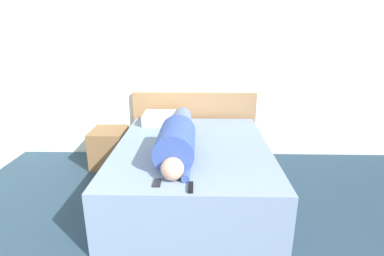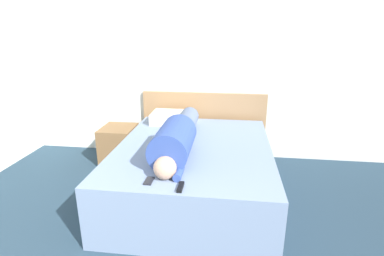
{
  "view_description": "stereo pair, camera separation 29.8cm",
  "coord_description": "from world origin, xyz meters",
  "px_view_note": "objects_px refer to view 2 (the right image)",
  "views": [
    {
      "loc": [
        0.15,
        -0.59,
        1.78
      ],
      "look_at": [
        0.08,
        2.25,
        0.84
      ],
      "focal_mm": 28.0,
      "sensor_mm": 36.0,
      "label": 1
    },
    {
      "loc": [
        0.45,
        -0.57,
        1.78
      ],
      "look_at": [
        0.08,
        2.25,
        0.84
      ],
      "focal_mm": 28.0,
      "sensor_mm": 36.0,
      "label": 2
    }
  ],
  "objects_px": {
    "person_lying": "(178,137)",
    "cell_phone": "(149,181)",
    "bed": "(194,171)",
    "tv_remote": "(181,187)",
    "pillow_near_headboard": "(173,118)",
    "nightstand": "(119,144)"
  },
  "relations": [
    {
      "from": "bed",
      "to": "person_lying",
      "type": "height_order",
      "value": "person_lying"
    },
    {
      "from": "person_lying",
      "to": "cell_phone",
      "type": "xyz_separation_m",
      "value": [
        -0.12,
        -0.67,
        -0.15
      ]
    },
    {
      "from": "tv_remote",
      "to": "cell_phone",
      "type": "bearing_deg",
      "value": 164.69
    },
    {
      "from": "bed",
      "to": "person_lying",
      "type": "distance_m",
      "value": 0.5
    },
    {
      "from": "nightstand",
      "to": "cell_phone",
      "type": "distance_m",
      "value": 1.86
    },
    {
      "from": "bed",
      "to": "person_lying",
      "type": "xyz_separation_m",
      "value": [
        -0.15,
        -0.17,
        0.45
      ]
    },
    {
      "from": "bed",
      "to": "nightstand",
      "type": "distance_m",
      "value": 1.38
    },
    {
      "from": "cell_phone",
      "to": "person_lying",
      "type": "bearing_deg",
      "value": 79.68
    },
    {
      "from": "person_lying",
      "to": "tv_remote",
      "type": "bearing_deg",
      "value": -78.3
    },
    {
      "from": "person_lying",
      "to": "tv_remote",
      "type": "relative_size",
      "value": 10.77
    },
    {
      "from": "bed",
      "to": "pillow_near_headboard",
      "type": "bearing_deg",
      "value": 115.54
    },
    {
      "from": "person_lying",
      "to": "cell_phone",
      "type": "height_order",
      "value": "person_lying"
    },
    {
      "from": "person_lying",
      "to": "cell_phone",
      "type": "relative_size",
      "value": 12.42
    },
    {
      "from": "nightstand",
      "to": "person_lying",
      "type": "xyz_separation_m",
      "value": [
        1.0,
        -0.93,
        0.49
      ]
    },
    {
      "from": "nightstand",
      "to": "person_lying",
      "type": "height_order",
      "value": "person_lying"
    },
    {
      "from": "nightstand",
      "to": "pillow_near_headboard",
      "type": "distance_m",
      "value": 0.87
    },
    {
      "from": "tv_remote",
      "to": "person_lying",
      "type": "bearing_deg",
      "value": 101.7
    },
    {
      "from": "tv_remote",
      "to": "cell_phone",
      "type": "xyz_separation_m",
      "value": [
        -0.28,
        0.08,
        -0.01
      ]
    },
    {
      "from": "nightstand",
      "to": "cell_phone",
      "type": "xyz_separation_m",
      "value": [
        0.88,
        -1.6,
        0.35
      ]
    },
    {
      "from": "cell_phone",
      "to": "nightstand",
      "type": "bearing_deg",
      "value": 118.85
    },
    {
      "from": "bed",
      "to": "tv_remote",
      "type": "xyz_separation_m",
      "value": [
        0.01,
        -0.91,
        0.31
      ]
    },
    {
      "from": "bed",
      "to": "nightstand",
      "type": "bearing_deg",
      "value": 146.44
    }
  ]
}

